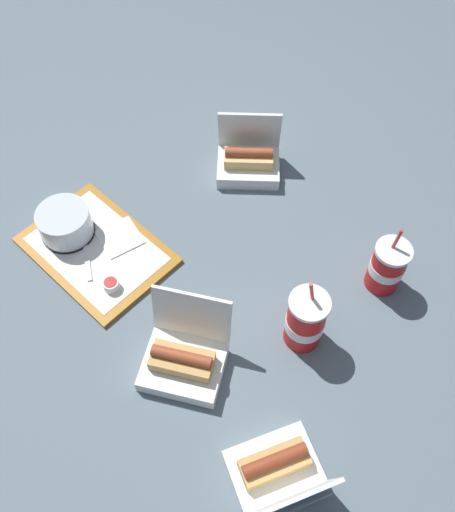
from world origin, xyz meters
TOP-DOWN VIEW (x-y plane):
  - ground_plane at (0.00, 0.00)m, footprint 3.20×3.20m
  - food_tray at (0.24, 0.20)m, footprint 0.39×0.29m
  - cake_container at (0.33, 0.22)m, footprint 0.14×0.14m
  - ketchup_cup at (0.11, 0.24)m, footprint 0.04×0.04m
  - napkin_stack at (0.22, 0.13)m, footprint 0.12×0.12m
  - plastic_fork at (0.21, 0.24)m, footprint 0.10×0.06m
  - clamshell_hotdog_back at (-0.16, 0.23)m, footprint 0.24×0.24m
  - clamshell_hotdog_right at (-0.46, 0.25)m, footprint 0.21×0.22m
  - clamshell_hotdog_corner at (0.17, -0.28)m, footprint 0.22×0.22m
  - soda_cup_right at (-0.29, -0.02)m, footprint 0.09×0.09m
  - soda_cup_back at (-0.32, -0.27)m, footprint 0.09×0.09m

SIDE VIEW (x-z plane):
  - ground_plane at x=0.00m, z-range 0.00..0.00m
  - food_tray at x=0.24m, z-range 0.00..0.01m
  - napkin_stack at x=0.22m, z-range 0.01..0.02m
  - plastic_fork at x=0.21m, z-range 0.01..0.02m
  - ketchup_cup at x=0.11m, z-range 0.01..0.04m
  - clamshell_hotdog_right at x=-0.46m, z-range -0.04..0.12m
  - clamshell_hotdog_corner at x=0.17m, z-range -0.04..0.13m
  - clamshell_hotdog_back at x=-0.16m, z-range -0.05..0.13m
  - cake_container at x=0.33m, z-range 0.01..0.09m
  - soda_cup_back at x=-0.32m, z-range -0.03..0.18m
  - soda_cup_right at x=-0.29m, z-range -0.03..0.20m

